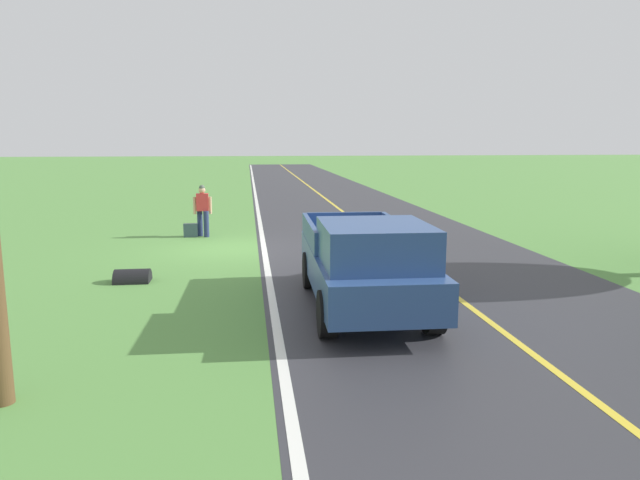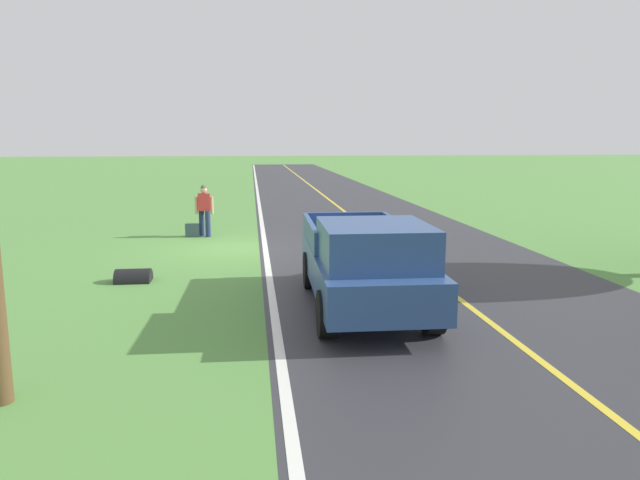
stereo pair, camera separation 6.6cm
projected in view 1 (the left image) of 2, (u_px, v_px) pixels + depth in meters
ground_plane at (234, 249)px, 17.56m from camera, size 200.00×200.00×0.00m
road_surface at (387, 245)px, 18.14m from camera, size 8.04×120.00×0.00m
lane_edge_line at (264, 248)px, 17.67m from camera, size 0.16×117.60×0.00m
lane_centre_line at (387, 245)px, 18.14m from camera, size 0.14×117.60×0.00m
hitchhiker_walking at (203, 208)px, 19.66m from camera, size 0.62×0.51×1.75m
suitcase_carried at (191, 230)px, 19.65m from camera, size 0.46×0.21×0.45m
pickup_truck_passing at (366, 262)px, 11.04m from camera, size 2.18×5.44×1.82m
drainage_culvert at (133, 282)px, 13.48m from camera, size 0.80×0.60×0.60m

